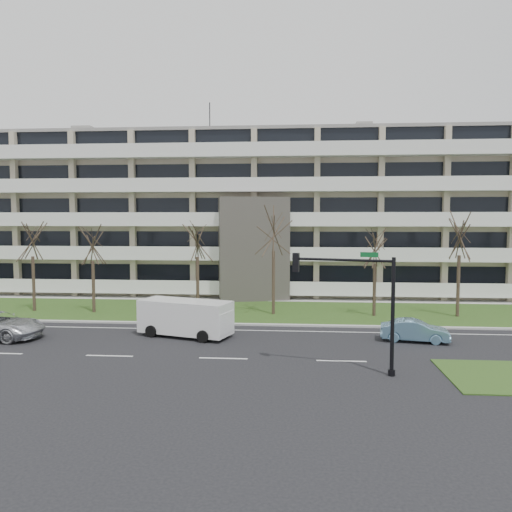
{
  "coord_description": "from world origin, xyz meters",
  "views": [
    {
      "loc": [
        3.66,
        -24.86,
        7.16
      ],
      "look_at": [
        0.89,
        10.0,
        4.52
      ],
      "focal_mm": 35.0,
      "sensor_mm": 36.0,
      "label": 1
    }
  ],
  "objects": [
    {
      "name": "lane_edge_line",
      "position": [
        0.0,
        6.5,
        0.01
      ],
      "size": [
        90.0,
        0.12,
        0.01
      ],
      "primitive_type": "cube",
      "color": "white",
      "rests_on": "ground"
    },
    {
      "name": "tree_4",
      "position": [
        2.04,
        11.89,
        6.62
      ],
      "size": [
        4.25,
        4.25,
        8.5
      ],
      "color": "#382B21",
      "rests_on": "ground"
    },
    {
      "name": "tree_6",
      "position": [
        15.43,
        11.99,
        6.27
      ],
      "size": [
        4.03,
        4.03,
        8.07
      ],
      "color": "#382B21",
      "rests_on": "ground"
    },
    {
      "name": "traffic_signal",
      "position": [
        6.52,
        -1.78,
        3.64
      ],
      "size": [
        4.73,
        1.48,
        5.63
      ],
      "rotation": [
        0.0,
        0.0,
        -0.26
      ],
      "color": "black",
      "rests_on": "ground"
    },
    {
      "name": "white_van",
      "position": [
        -2.93,
        4.65,
        1.31
      ],
      "size": [
        5.99,
        3.69,
        2.18
      ],
      "rotation": [
        0.0,
        0.0,
        -0.31
      ],
      "color": "white",
      "rests_on": "ground"
    },
    {
      "name": "grass_verge",
      "position": [
        0.0,
        13.0,
        0.03
      ],
      "size": [
        90.0,
        10.0,
        0.06
      ],
      "primitive_type": "cube",
      "color": "#244316",
      "rests_on": "ground"
    },
    {
      "name": "tree_1",
      "position": [
        -16.42,
        11.72,
        5.92
      ],
      "size": [
        3.81,
        3.81,
        7.61
      ],
      "color": "#382B21",
      "rests_on": "ground"
    },
    {
      "name": "sidewalk",
      "position": [
        0.0,
        18.5,
        0.04
      ],
      "size": [
        90.0,
        2.0,
        0.08
      ],
      "primitive_type": "cube",
      "color": "#B2B2AD",
      "rests_on": "ground"
    },
    {
      "name": "tree_5",
      "position": [
        9.42,
        11.77,
        5.35
      ],
      "size": [
        3.44,
        3.44,
        6.89
      ],
      "color": "#382B21",
      "rests_on": "ground"
    },
    {
      "name": "tree_3",
      "position": [
        -3.65,
        11.82,
        5.96
      ],
      "size": [
        3.83,
        3.83,
        7.67
      ],
      "color": "#382B21",
      "rests_on": "ground"
    },
    {
      "name": "ground",
      "position": [
        0.0,
        0.0,
        0.0
      ],
      "size": [
        160.0,
        160.0,
        0.0
      ],
      "primitive_type": "plane",
      "color": "black",
      "rests_on": "ground"
    },
    {
      "name": "blue_sedan",
      "position": [
        10.62,
        4.4,
        0.64
      ],
      "size": [
        4.06,
        1.98,
        1.28
      ],
      "primitive_type": "imported",
      "rotation": [
        0.0,
        0.0,
        1.4
      ],
      "color": "#72A4C6",
      "rests_on": "ground"
    },
    {
      "name": "apartment_building",
      "position": [
        -0.01,
        25.32,
        7.61
      ],
      "size": [
        60.5,
        15.1,
        18.75
      ],
      "color": "tan",
      "rests_on": "ground"
    },
    {
      "name": "tree_2",
      "position": [
        -11.59,
        11.5,
        5.5
      ],
      "size": [
        3.54,
        3.54,
        7.08
      ],
      "color": "#382B21",
      "rests_on": "ground"
    },
    {
      "name": "curb",
      "position": [
        0.0,
        8.0,
        0.06
      ],
      "size": [
        90.0,
        0.35,
        0.12
      ],
      "primitive_type": "cube",
      "color": "#B2B2AD",
      "rests_on": "ground"
    }
  ]
}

